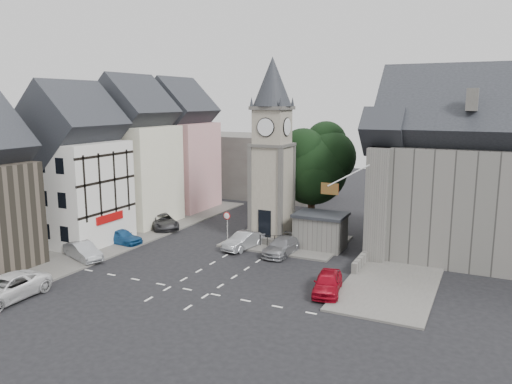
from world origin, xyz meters
The scene contains 24 objects.
ground centered at (0.00, 0.00, 0.00)m, with size 120.00×120.00×0.00m, color black.
pavement_west centered at (-12.50, 6.00, 0.07)m, with size 6.00×30.00×0.14m, color #595651.
pavement_east centered at (12.00, 8.00, 0.07)m, with size 6.00×26.00×0.14m, color #595651.
central_island centered at (1.50, 8.00, 0.08)m, with size 10.00×8.00×0.16m, color #595651.
road_markings centered at (0.00, -5.50, 0.01)m, with size 20.00×8.00×0.01m, color silver.
clock_tower centered at (0.00, 7.99, 8.12)m, with size 4.86×4.86×16.25m.
stone_shelter centered at (4.80, 7.50, 1.55)m, with size 4.30×3.30×3.08m.
town_tree centered at (2.00, 13.00, 6.97)m, with size 7.20×7.20×10.80m.
warning_sign_post centered at (-3.20, 5.43, 2.03)m, with size 0.70×0.19×2.85m.
terrace_pink centered at (-15.50, 16.00, 6.58)m, with size 8.10×7.60×12.80m.
terrace_cream centered at (-15.50, 8.00, 6.58)m, with size 8.10×7.60×12.80m.
terrace_tudor centered at (-15.50, 0.00, 6.19)m, with size 8.10×7.60×12.00m.
backdrop_west centered at (-12.00, 28.00, 4.00)m, with size 20.00×10.00×8.00m, color #4C4944.
east_building centered at (15.59, 11.00, 6.26)m, with size 14.40×11.40×12.60m.
east_boundary_wall centered at (9.20, 10.00, 0.45)m, with size 0.40×16.00×0.90m, color slate.
flagpole centered at (8.00, 4.00, 7.00)m, with size 3.68×0.10×2.74m.
car_west_blue centered at (-11.50, 1.07, 0.69)m, with size 1.64×4.07×1.39m, color navy.
car_west_silver centered at (-11.25, -3.73, 0.70)m, with size 1.49×4.26×1.40m, color #999CA1.
car_west_grey centered at (-11.50, 7.15, 0.73)m, with size 2.41×5.22×1.45m, color #313033.
car_island_silver centered at (-1.07, 4.50, 0.72)m, with size 1.52×4.35×1.43m, color #93969B.
car_island_east centered at (2.50, 4.50, 0.69)m, with size 1.93×4.75×1.38m, color gray.
car_east_red centered at (8.50, -2.02, 0.72)m, with size 1.70×4.23×1.44m, color maroon.
van_sw_white centered at (-9.50, -12.09, 0.79)m, with size 2.62×5.68×1.58m, color silver.
pedestrian centered at (9.34, 6.79, 0.94)m, with size 0.68×0.45×1.87m, color #C3B2A1.
Camera 1 is at (17.79, -32.16, 12.51)m, focal length 35.00 mm.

